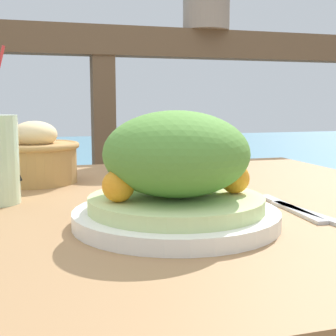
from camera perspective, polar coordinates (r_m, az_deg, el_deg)
name	(u,v)px	position (r m, az deg, el deg)	size (l,w,h in m)	color
patio_table	(175,258)	(0.80, 0.80, -10.95)	(0.93, 0.92, 0.73)	#997047
railing_fence	(103,118)	(1.51, -7.88, 6.01)	(2.80, 0.08, 1.12)	brown
sea_backdrop	(60,181)	(4.05, -13.01, -1.52)	(12.00, 4.00, 0.44)	#568EA8
salad_plate	(176,176)	(0.60, 1.01, -0.96)	(0.27, 0.27, 0.15)	white
bread_basket	(35,157)	(0.95, -15.88, 1.34)	(0.17, 0.17, 0.12)	#AD7F47
fork	(314,216)	(0.68, 17.40, -5.55)	(0.04, 0.18, 0.00)	silver
knife	(290,208)	(0.72, 14.65, -4.73)	(0.03, 0.18, 0.00)	silver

